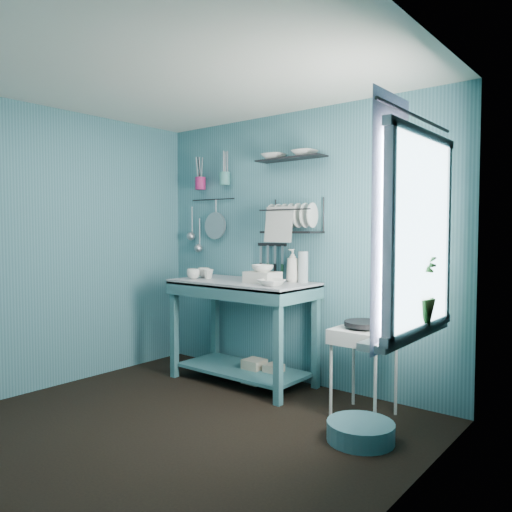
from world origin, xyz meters
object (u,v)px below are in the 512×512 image
Objects in this scene: water_bottle at (303,267)px; colander at (215,226)px; floor_basin at (361,432)px; work_counter at (243,332)px; hotplate_stand at (364,372)px; dish_rack at (292,216)px; storage_tin_small at (274,375)px; utensil_cup_teal at (225,179)px; mug_left at (193,274)px; utensil_cup_magenta at (200,183)px; frying_pan at (364,324)px; wash_tub at (262,277)px; mug_right at (204,273)px; soap_bottle at (293,266)px; storage_tin_large at (254,371)px; potted_plant at (414,290)px; mug_mid at (208,274)px.

colander is at bearing 175.66° from water_bottle.
work_counter is at bearing 161.33° from floor_basin.
water_bottle is at bearing 147.79° from hotplate_stand.
dish_rack is at bearing 150.27° from hotplate_stand.
water_bottle reaches higher than storage_tin_small.
water_bottle is 1.00× the size of colander.
water_bottle is 0.48m from dish_rack.
dish_rack is 1.96× the size of colander.
dish_rack is at bearing -3.32° from utensil_cup_teal.
mug_left is at bearing -91.19° from utensil_cup_teal.
frying_pan is at bearing -9.36° from utensil_cup_magenta.
wash_tub is 1.05m from colander.
mug_right is 2.22m from floor_basin.
wash_tub is at bearing 166.28° from hotplate_stand.
soap_bottle is at bearing 146.27° from floor_basin.
utensil_cup_teal is (-0.99, 0.06, 0.85)m from water_bottle.
storage_tin_large reaches higher than floor_basin.
dish_rack is 1.75m from potted_plant.
hotplate_stand is at bearing 0.00° from frying_pan.
soap_bottle is at bearing 151.34° from hotplate_stand.
wash_tub is 0.62m from dish_rack.
wash_tub is 1.40× the size of storage_tin_small.
wash_tub is 0.90m from storage_tin_large.
wash_tub reaches higher than mug_right.
soap_bottle is 1.07× the size of water_bottle.
soap_bottle reaches higher than floor_basin.
soap_bottle is 1.01m from storage_tin_small.
water_bottle is at bearing 25.66° from work_counter.
colander is 1.56m from storage_tin_large.
utensil_cup_teal is 0.59× the size of storage_tin_large.
soap_bottle is 1.49× the size of storage_tin_small.
hotplate_stand is 0.54m from floor_basin.
colander is (-1.15, 0.09, 0.37)m from water_bottle.
storage_tin_small is (0.68, 0.14, -0.89)m from mug_mid.
hotplate_stand is at bearing -0.19° from mug_mid.
utensil_cup_teal is 0.46× the size of colander.
mug_right is 0.18× the size of hotplate_stand.
mug_right is 0.95× the size of utensil_cup_magenta.
mug_mid is 0.22× the size of potted_plant.
mug_mid is at bearing -168.37° from storage_tin_small.
mug_left is at bearing 171.96° from hotplate_stand.
water_bottle is 1.21m from colander.
hotplate_stand is at bearing -21.06° from water_bottle.
frying_pan is at bearing -0.19° from mug_mid.
mug_mid is 2.10m from floor_basin.
storage_tin_small is at bearing -126.48° from dish_rack.
mug_left is 1.04m from utensil_cup_teal.
wash_tub is (0.25, -0.02, 0.52)m from work_counter.
wash_tub is at bearing -116.57° from storage_tin_small.
potted_plant is at bearing -29.46° from soap_bottle.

